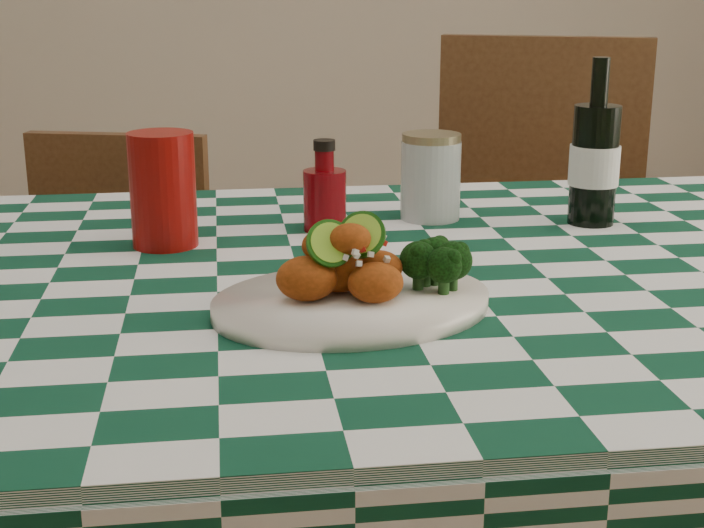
{
  "coord_description": "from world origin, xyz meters",
  "views": [
    {
      "loc": [
        -0.2,
        -1.19,
        1.15
      ],
      "look_at": [
        -0.05,
        -0.15,
        0.84
      ],
      "focal_mm": 50.0,
      "sensor_mm": 36.0,
      "label": 1
    }
  ],
  "objects": [
    {
      "name": "beer_bottle",
      "position": [
        0.36,
        0.2,
        0.91
      ],
      "size": [
        0.08,
        0.08,
        0.25
      ],
      "primitive_type": null,
      "rotation": [
        0.0,
        0.0,
        0.09
      ],
      "color": "black",
      "rests_on": "dining_table"
    },
    {
      "name": "ketchup_bottle",
      "position": [
        -0.04,
        0.21,
        0.85
      ],
      "size": [
        0.07,
        0.07,
        0.13
      ],
      "primitive_type": null,
      "rotation": [
        0.0,
        0.0,
        -0.12
      ],
      "color": "#66050A",
      "rests_on": "dining_table"
    },
    {
      "name": "red_tumbler",
      "position": [
        -0.28,
        0.16,
        0.87
      ],
      "size": [
        0.11,
        0.11,
        0.16
      ],
      "primitive_type": "cylinder",
      "rotation": [
        0.0,
        0.0,
        -0.21
      ],
      "color": "maroon",
      "rests_on": "dining_table"
    },
    {
      "name": "fried_chicken_pile",
      "position": [
        -0.06,
        -0.15,
        0.85
      ],
      "size": [
        0.13,
        0.1,
        0.08
      ],
      "primitive_type": null,
      "color": "#9F3D0F",
      "rests_on": "plate"
    },
    {
      "name": "wooden_chair_left",
      "position": [
        -0.46,
        0.7,
        0.42
      ],
      "size": [
        0.48,
        0.49,
        0.84
      ],
      "primitive_type": null,
      "rotation": [
        0.0,
        0.0,
        -0.27
      ],
      "color": "#472814",
      "rests_on": "ground"
    },
    {
      "name": "plate",
      "position": [
        -0.05,
        -0.15,
        0.8
      ],
      "size": [
        0.37,
        0.32,
        0.02
      ],
      "primitive_type": null,
      "rotation": [
        0.0,
        0.0,
        0.24
      ],
      "color": "white",
      "rests_on": "dining_table"
    },
    {
      "name": "wooden_chair_right",
      "position": [
        0.45,
        0.75,
        0.51
      ],
      "size": [
        0.61,
        0.63,
        1.02
      ],
      "primitive_type": null,
      "rotation": [
        0.0,
        0.0,
        -0.38
      ],
      "color": "#472814",
      "rests_on": "ground"
    },
    {
      "name": "mason_jar",
      "position": [
        0.13,
        0.26,
        0.85
      ],
      "size": [
        0.09,
        0.09,
        0.13
      ],
      "primitive_type": null,
      "rotation": [
        0.0,
        0.0,
        -0.02
      ],
      "color": "#B2BCBA",
      "rests_on": "dining_table"
    },
    {
      "name": "broccoli_side",
      "position": [
        0.04,
        -0.14,
        0.84
      ],
      "size": [
        0.09,
        0.09,
        0.06
      ],
      "primitive_type": null,
      "color": "black",
      "rests_on": "plate"
    }
  ]
}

